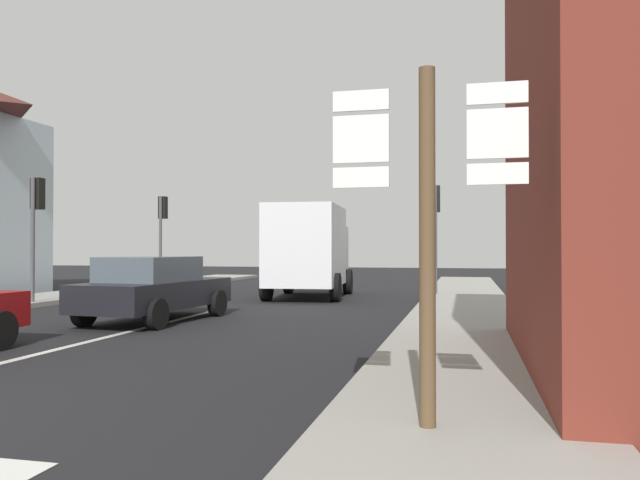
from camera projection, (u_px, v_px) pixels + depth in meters
The scene contains 9 objects.
ground_plane at pixel (193, 316), 15.19m from camera, with size 80.00×80.00×0.00m, color black.
sidewalk_right at pixel (465, 332), 11.76m from camera, with size 2.55×44.00×0.14m, color gray.
lane_centre_stripe at pixel (98, 339), 11.29m from camera, with size 0.16×12.00×0.01m, color silver.
sedan_far at pixel (154, 288), 14.13m from camera, with size 2.23×4.32×1.47m.
delivery_truck at pixel (309, 249), 20.93m from camera, with size 2.79×5.14×3.05m.
route_sign_post at pixel (427, 218), 5.32m from camera, with size 1.66×0.14×3.20m.
traffic_light_far_right at pixel (436, 215), 21.13m from camera, with size 0.30×0.49×3.80m.
traffic_light_far_left at pixel (162, 221), 25.26m from camera, with size 0.30×0.49×3.77m.
traffic_light_near_left at pixel (36, 211), 17.86m from camera, with size 0.30×0.49×3.68m.
Camera 1 is at (6.50, -4.10, 1.65)m, focal length 34.98 mm.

